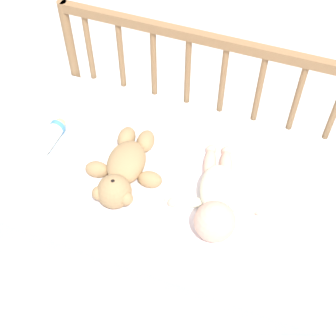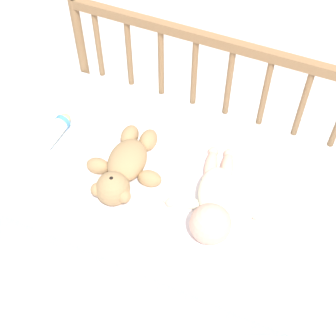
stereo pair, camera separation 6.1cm
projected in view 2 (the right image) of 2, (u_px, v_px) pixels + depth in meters
The scene contains 7 objects.
ground_plane at pixel (169, 254), 2.03m from camera, with size 12.00×12.00×0.00m, color silver.
crib_mattress at pixel (169, 220), 1.81m from camera, with size 1.15×0.71×0.55m.
crib_rail at pixel (210, 95), 1.76m from camera, with size 1.15×0.04×0.88m.
blanket at pixel (175, 185), 1.57m from camera, with size 0.80×0.52×0.01m.
teddy_bear at pixel (124, 168), 1.56m from camera, with size 0.27×0.36×0.12m.
baby at pixel (214, 202), 1.48m from camera, with size 0.33×0.40×0.13m.
baby_bottle at pixel (56, 130), 1.70m from camera, with size 0.06×0.16×0.06m.
Camera 2 is at (0.39, -0.88, 1.82)m, focal length 50.00 mm.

